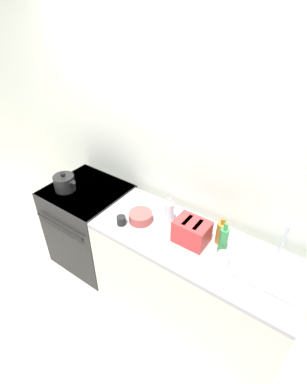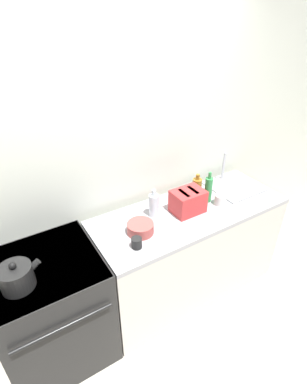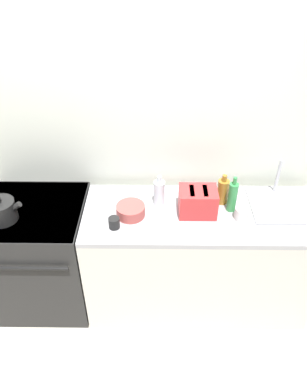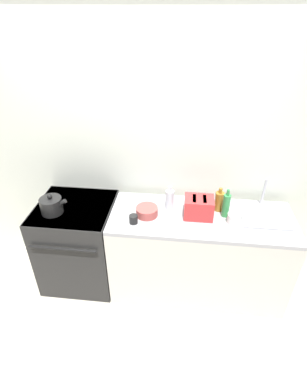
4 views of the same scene
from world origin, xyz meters
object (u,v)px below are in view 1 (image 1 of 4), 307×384
kettle (65,183)px  bowl (141,217)px  bottle_amber (221,232)px  cup_black (121,220)px  toaster (192,232)px  bottle_green (223,240)px  stove (91,224)px  bottle_clear (169,212)px  cup_white (224,259)px

kettle → bowl: size_ratio=1.26×
bottle_amber → cup_black: bearing=-159.4°
kettle → toaster: 1.31m
bottle_green → toaster: bearing=-172.2°
stove → bottle_amber: 1.45m
toaster → bottle_green: bottle_green is taller
bottle_amber → bottle_clear: size_ratio=0.98×
bottle_clear → bottle_amber: bearing=3.4°
cup_white → cup_black: (-0.85, -0.10, -0.01)m
bowl → bottle_amber: bearing=13.5°
bottle_green → cup_white: 0.13m
bottle_green → cup_white: bottle_green is taller
stove → cup_white: cup_white is taller
toaster → bowl: size_ratio=1.30×
kettle → cup_black: bearing=-5.4°
bottle_amber → cup_black: 0.79m
toaster → cup_black: toaster is taller
bottle_amber → bowl: bottle_amber is taller
cup_black → bottle_amber: bearing=20.6°
bottle_clear → bowl: bottle_clear is taller
bottle_amber → bottle_clear: (-0.45, -0.03, 0.00)m
bottle_green → cup_black: bottle_green is taller
stove → toaster: (1.16, -0.02, 0.53)m
stove → toaster: bearing=-0.8°
stove → cup_black: size_ratio=11.71×
stove → bottle_clear: 1.05m
toaster → bottle_clear: size_ratio=1.08×
kettle → bottle_clear: size_ratio=1.05×
bottle_green → bottle_amber: bearing=121.2°
kettle → bottle_clear: bearing=9.8°
toaster → bowl: (-0.45, -0.04, -0.05)m
bowl → stove: bearing=175.8°
kettle → cup_white: size_ratio=2.60×
kettle → toaster: bearing=3.9°
kettle → bottle_clear: (1.05, 0.18, 0.02)m
bottle_clear → bottle_green: bearing=-6.8°
toaster → bottle_green: size_ratio=0.93×
stove → bottle_clear: (0.89, 0.08, 0.54)m
kettle → bottle_clear: 1.06m
cup_white → bottle_green: bearing=120.6°
kettle → bottle_green: bottle_green is taller
bottle_amber → bottle_green: 0.10m
kettle → bottle_green: bearing=4.5°
kettle → toaster: kettle is taller
stove → kettle: (-0.15, -0.11, 0.51)m
cup_black → kettle: bearing=174.6°
toaster → bowl: 0.46m
cup_white → bowl: bearing=177.9°
stove → kettle: 0.55m
stove → bottle_amber: size_ratio=3.93×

